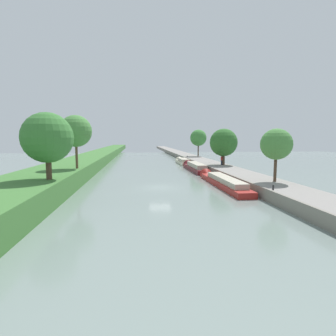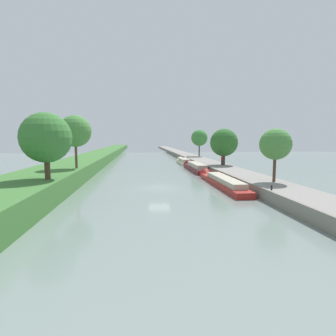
# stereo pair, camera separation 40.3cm
# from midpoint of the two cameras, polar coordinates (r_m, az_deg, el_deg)

# --- Properties ---
(ground_plane) EXTENTS (160.00, 160.00, 0.00)m
(ground_plane) POSITION_cam_midpoint_polar(r_m,az_deg,el_deg) (32.12, -2.06, -4.10)
(ground_plane) COLOR slate
(left_grassy_bank) EXTENTS (7.13, 260.00, 2.07)m
(left_grassy_bank) POSITION_cam_midpoint_polar(r_m,az_deg,el_deg) (33.52, -24.70, -2.45)
(left_grassy_bank) COLOR #3D7033
(left_grassy_bank) RESTS_ON ground_plane
(right_towpath) EXTENTS (4.49, 260.00, 1.12)m
(right_towpath) POSITION_cam_midpoint_polar(r_m,az_deg,el_deg) (34.91, 17.32, -2.62)
(right_towpath) COLOR gray
(right_towpath) RESTS_ON ground_plane
(stone_quay) EXTENTS (0.25, 260.00, 1.17)m
(stone_quay) POSITION_cam_midpoint_polar(r_m,az_deg,el_deg) (34.01, 13.66, -2.70)
(stone_quay) COLOR gray
(stone_quay) RESTS_ON ground_plane
(narrowboat_red) EXTENTS (1.95, 15.70, 1.85)m
(narrowboat_red) POSITION_cam_midpoint_polar(r_m,az_deg,el_deg) (33.95, 10.99, -2.78)
(narrowboat_red) COLOR maroon
(narrowboat_red) RESTS_ON ground_plane
(narrowboat_maroon) EXTENTS (2.08, 13.65, 2.08)m
(narrowboat_maroon) POSITION_cam_midpoint_polar(r_m,az_deg,el_deg) (49.21, 5.48, 0.19)
(narrowboat_maroon) COLOR maroon
(narrowboat_maroon) RESTS_ON ground_plane
(narrowboat_cream) EXTENTS (2.01, 10.52, 1.91)m
(narrowboat_cream) POSITION_cam_midpoint_polar(r_m,az_deg,el_deg) (61.83, 2.90, 1.39)
(narrowboat_cream) COLOR beige
(narrowboat_cream) RESTS_ON ground_plane
(tree_rightbank_near) EXTENTS (3.36, 3.36, 5.75)m
(tree_rightbank_near) POSITION_cam_midpoint_polar(r_m,az_deg,el_deg) (31.12, 21.67, 4.69)
(tree_rightbank_near) COLOR #4C3828
(tree_rightbank_near) RESTS_ON right_towpath
(tree_rightbank_midnear) EXTENTS (4.86, 4.86, 6.40)m
(tree_rightbank_midnear) POSITION_cam_midpoint_polar(r_m,az_deg,el_deg) (48.50, 11.50, 5.31)
(tree_rightbank_midnear) COLOR #4C3828
(tree_rightbank_midnear) RESTS_ON right_towpath
(tree_rightbank_midfar) EXTENTS (4.29, 4.29, 6.99)m
(tree_rightbank_midfar) POSITION_cam_midpoint_polar(r_m,az_deg,el_deg) (71.32, 6.31, 6.39)
(tree_rightbank_midfar) COLOR #4C3828
(tree_rightbank_midfar) RESTS_ON right_towpath
(tree_leftbank_downstream) EXTENTS (4.55, 4.55, 6.07)m
(tree_leftbank_downstream) POSITION_cam_midpoint_polar(r_m,az_deg,el_deg) (26.69, -24.66, 5.85)
(tree_leftbank_downstream) COLOR #4C3828
(tree_leftbank_downstream) RESTS_ON left_grassy_bank
(tree_leftbank_upstream) EXTENTS (3.92, 3.92, 6.58)m
(tree_leftbank_upstream) POSITION_cam_midpoint_polar(r_m,az_deg,el_deg) (35.24, -19.33, 7.39)
(tree_leftbank_upstream) COLOR brown
(tree_leftbank_upstream) RESTS_ON left_grassy_bank
(person_walking) EXTENTS (0.34, 0.34, 1.66)m
(person_walking) POSITION_cam_midpoint_polar(r_m,az_deg,el_deg) (48.46, 11.09, 1.67)
(person_walking) COLOR #282D42
(person_walking) RESTS_ON right_towpath
(mooring_bollard_near) EXTENTS (0.16, 0.16, 0.45)m
(mooring_bollard_near) POSITION_cam_midpoint_polar(r_m,az_deg,el_deg) (26.34, 21.04, -3.87)
(mooring_bollard_near) COLOR black
(mooring_bollard_near) RESTS_ON right_towpath
(mooring_bollard_far) EXTENTS (0.16, 0.16, 0.45)m
(mooring_bollard_far) POSITION_cam_midpoint_polar(r_m,az_deg,el_deg) (66.51, 3.93, 2.44)
(mooring_bollard_far) COLOR black
(mooring_bollard_far) RESTS_ON right_towpath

